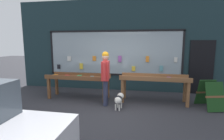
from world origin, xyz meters
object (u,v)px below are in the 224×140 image
display_table_left (78,79)px  sandwich_board_sign (210,94)px  person_browsing (106,74)px  display_table_right (154,81)px  small_dog (119,99)px

display_table_left → sandwich_board_sign: size_ratio=2.60×
person_browsing → sandwich_board_sign: person_browsing is taller
display_table_right → person_browsing: size_ratio=1.32×
sandwich_board_sign → person_browsing: bearing=170.8°
person_browsing → small_dog: (0.47, -0.26, -0.72)m
display_table_left → small_dog: (1.59, -0.80, -0.40)m
display_table_left → sandwich_board_sign: display_table_left is taller
display_table_left → display_table_right: 2.66m
display_table_left → sandwich_board_sign: 4.33m
display_table_left → display_table_right: size_ratio=1.00×
person_browsing → display_table_left: bearing=58.9°
small_dog → display_table_left: bearing=70.6°
display_table_left → person_browsing: person_browsing is taller
display_table_left → person_browsing: bearing=-25.8°
sandwich_board_sign → small_dog: bearing=176.9°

